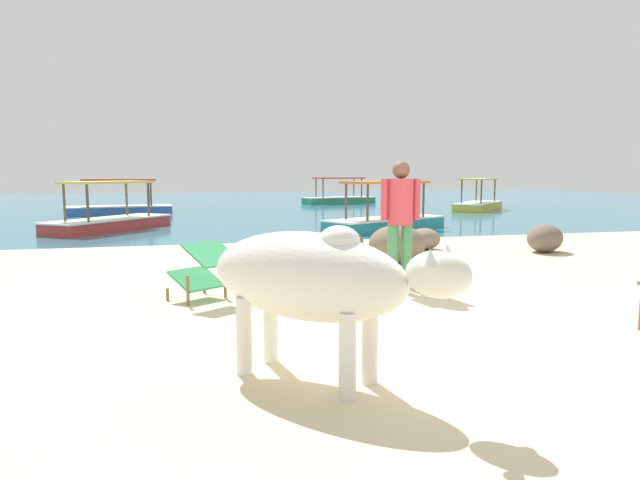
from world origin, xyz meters
The scene contains 14 objects.
sand_beach centered at (0.00, 0.00, 0.02)m, with size 18.00×14.00×0.04m, color beige.
water_surface centered at (0.00, 22.00, 0.00)m, with size 60.00×36.00×0.03m, color teal.
cow centered at (-1.52, -1.02, 0.78)m, with size 1.67×1.70×1.12m.
deck_chair_near centered at (-2.16, 1.70, 0.42)m, with size 0.87×0.93×0.68m.
person_standing centered at (0.30, 1.84, 0.99)m, with size 0.51×0.32×1.62m.
shore_rock_large centered at (1.03, 3.76, 0.35)m, with size 0.93×0.87×0.62m, color #756651.
shore_rock_medium centered at (0.24, 4.47, 0.31)m, with size 0.88×0.76×0.53m, color #6B5B4C.
shore_rock_small centered at (4.19, 4.30, 0.30)m, with size 0.83×0.63×0.52m, color #6B5B4C.
shore_rock_flat centered at (2.16, 5.17, 0.25)m, with size 0.64×0.57×0.41m, color gray.
boat_red centered at (-4.26, 10.78, 0.29)m, with size 3.14×3.62×1.29m.
boat_green centered at (5.19, 22.01, 0.29)m, with size 3.84×1.94×1.29m.
boat_teal centered at (2.83, 9.12, 0.29)m, with size 3.80×2.70×1.29m.
boat_yellow centered at (9.36, 15.81, 0.29)m, with size 3.39×3.43×1.29m.
boat_blue centered at (-4.61, 16.65, 0.29)m, with size 3.80×1.69×1.29m.
Camera 1 is at (-2.38, -4.76, 1.51)m, focal length 31.32 mm.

